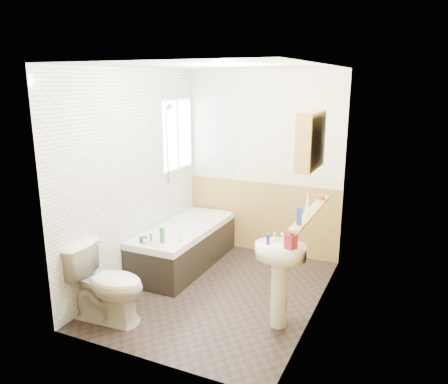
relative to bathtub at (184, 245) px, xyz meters
The scene contains 26 objects.
floor 0.93m from the bathtub, 34.14° to the right, with size 2.80×2.80×0.00m, color black.
ceiling 2.39m from the bathtub, 34.14° to the right, with size 2.80×2.80×0.00m, color white.
wall_back 1.52m from the bathtub, 51.42° to the left, with size 2.20×0.02×2.50m, color #F3EDC8.
wall_front 2.26m from the bathtub, 69.03° to the right, with size 2.20×0.02×2.50m, color #F3EDC8.
wall_left 1.15m from the bathtub, 127.51° to the right, with size 0.02×2.80×2.50m, color #F3EDC8.
wall_right 2.14m from the bathtub, 15.06° to the right, with size 0.02×2.80×2.50m, color #F3EDC8.
wainscot_right 1.90m from the bathtub, 15.23° to the right, with size 0.01×2.80×1.00m, color tan.
wainscot_front 2.03m from the bathtub, 68.81° to the right, with size 2.20×0.01×1.00m, color tan.
wainscot_back 1.17m from the bathtub, 50.74° to the left, with size 2.20×0.01×1.00m, color tan.
tile_cladding_left 1.15m from the bathtub, 125.88° to the right, with size 0.01×2.80×2.50m, color white.
tile_return_back 1.72m from the bathtub, 89.68° to the left, with size 0.75×0.01×1.50m, color white.
window 1.48m from the bathtub, 126.18° to the left, with size 0.03×0.79×0.99m.
bathtub is the anchor object (origin of this frame).
shower_riser 1.50m from the bathtub, 150.73° to the left, with size 0.10×0.08×1.20m.
toilet 1.50m from the bathtub, 91.15° to the right, with size 0.45×0.80×0.79m, color white.
sink 1.83m from the bathtub, 29.54° to the right, with size 0.50×0.40×0.96m.
pine_shelf 2.03m from the bathtub, 17.47° to the right, with size 0.10×1.29×0.03m, color tan.
medicine_cabinet 2.41m from the bathtub, 19.67° to the right, with size 0.15×0.59×0.54m.
foam_can 2.25m from the bathtub, 30.16° to the right, with size 0.05×0.05×0.16m, color #19339E.
green_bottle 2.15m from the bathtub, 22.88° to the right, with size 0.05×0.05×0.25m, color silver.
black_jar 1.97m from the bathtub, ahead, with size 0.07×0.07×0.05m, color maroon.
soap_bottle 2.03m from the bathtub, 29.32° to the right, with size 0.09×0.20×0.09m, color maroon.
clear_bottle 1.84m from the bathtub, 32.56° to the right, with size 0.04×0.04×0.10m, color #19339E.
blue_gel 0.72m from the bathtub, 83.20° to the right, with size 0.05×0.03×0.18m, color #388447.
cream_jar 0.76m from the bathtub, 101.75° to the right, with size 0.09×0.09×0.06m, color navy.
orange_bottle 0.62m from the bathtub, 64.96° to the right, with size 0.03×0.03×0.09m, color silver.
Camera 1 is at (1.96, -4.14, 2.36)m, focal length 35.00 mm.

